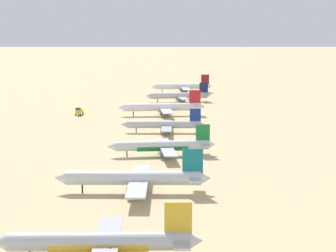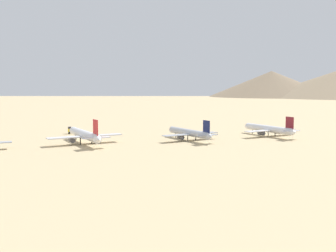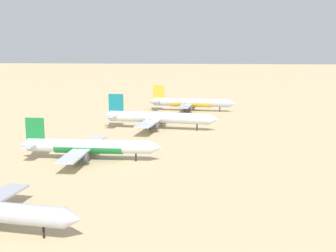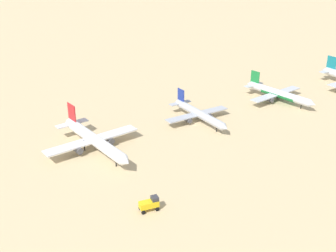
% 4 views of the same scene
% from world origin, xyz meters
% --- Properties ---
extents(parked_jet_4, '(37.28, 30.23, 10.76)m').
position_xyz_m(parked_jet_4, '(3.35, 46.33, 3.58)').
color(parked_jet_4, silver).
rests_on(parked_jet_4, ground).
extents(parked_jet_5, '(42.60, 34.69, 12.28)m').
position_xyz_m(parked_jet_5, '(14.38, 91.50, 4.14)').
color(parked_jet_5, silver).
rests_on(parked_jet_5, ground).
extents(parked_jet_6, '(41.20, 33.48, 11.88)m').
position_xyz_m(parked_jet_6, '(22.59, 138.99, 3.95)').
color(parked_jet_6, '#B2B7C1').
rests_on(parked_jet_6, ground).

